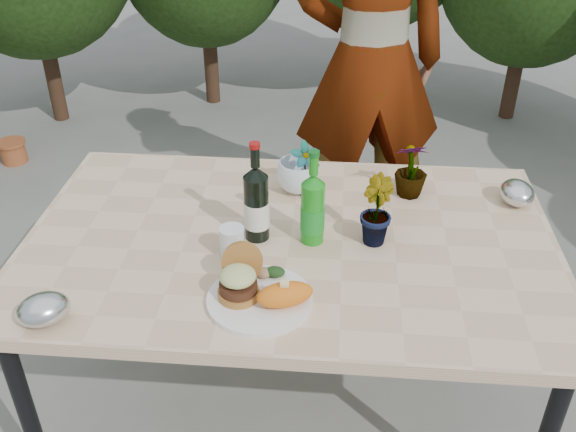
# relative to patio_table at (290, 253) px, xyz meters

# --- Properties ---
(ground) EXTENTS (80.00, 80.00, 0.00)m
(ground) POSITION_rel_patio_table_xyz_m (0.00, 0.00, -0.69)
(ground) COLOR slate
(ground) RESTS_ON ground
(patio_table) EXTENTS (1.60, 1.00, 0.75)m
(patio_table) POSITION_rel_patio_table_xyz_m (0.00, 0.00, 0.00)
(patio_table) COLOR beige
(patio_table) RESTS_ON ground
(dinner_plate) EXTENTS (0.28, 0.28, 0.01)m
(dinner_plate) POSITION_rel_patio_table_xyz_m (-0.06, -0.30, 0.06)
(dinner_plate) COLOR white
(dinner_plate) RESTS_ON patio_table
(burger_stack) EXTENTS (0.11, 0.16, 0.11)m
(burger_stack) POSITION_rel_patio_table_xyz_m (-0.11, -0.28, 0.12)
(burger_stack) COLOR #B7722D
(burger_stack) RESTS_ON dinner_plate
(sweet_potato) EXTENTS (0.17, 0.12, 0.06)m
(sweet_potato) POSITION_rel_patio_table_xyz_m (0.01, -0.32, 0.10)
(sweet_potato) COLOR orange
(sweet_potato) RESTS_ON dinner_plate
(grilled_veg) EXTENTS (0.08, 0.05, 0.03)m
(grilled_veg) POSITION_rel_patio_table_xyz_m (-0.04, -0.21, 0.09)
(grilled_veg) COLOR olive
(grilled_veg) RESTS_ON dinner_plate
(wine_bottle) EXTENTS (0.08, 0.08, 0.31)m
(wine_bottle) POSITION_rel_patio_table_xyz_m (-0.10, -0.00, 0.17)
(wine_bottle) COLOR black
(wine_bottle) RESTS_ON patio_table
(sparkling_water) EXTENTS (0.07, 0.07, 0.30)m
(sparkling_water) POSITION_rel_patio_table_xyz_m (0.07, -0.01, 0.17)
(sparkling_water) COLOR #198A19
(sparkling_water) RESTS_ON patio_table
(plastic_cup) EXTENTS (0.07, 0.07, 0.09)m
(plastic_cup) POSITION_rel_patio_table_xyz_m (-0.16, -0.10, 0.10)
(plastic_cup) COLOR silver
(plastic_cup) RESTS_ON patio_table
(seedling_left) EXTENTS (0.12, 0.10, 0.19)m
(seedling_left) POSITION_rel_patio_table_xyz_m (0.03, 0.25, 0.15)
(seedling_left) COLOR #226121
(seedling_left) RESTS_ON patio_table
(seedling_mid) EXTENTS (0.12, 0.14, 0.21)m
(seedling_mid) POSITION_rel_patio_table_xyz_m (0.25, 0.01, 0.16)
(seedling_mid) COLOR #306121
(seedling_mid) RESTS_ON patio_table
(seedling_right) EXTENTS (0.12, 0.12, 0.19)m
(seedling_right) POSITION_rel_patio_table_xyz_m (0.37, 0.29, 0.15)
(seedling_right) COLOR #24581E
(seedling_right) RESTS_ON patio_table
(blue_bowl) EXTENTS (0.16, 0.16, 0.11)m
(blue_bowl) POSITION_rel_patio_table_xyz_m (0.00, 0.28, 0.11)
(blue_bowl) COLOR white
(blue_bowl) RESTS_ON patio_table
(foil_packet_left) EXTENTS (0.17, 0.16, 0.08)m
(foil_packet_left) POSITION_rel_patio_table_xyz_m (-0.59, -0.42, 0.10)
(foil_packet_left) COLOR #BABDC2
(foil_packet_left) RESTS_ON patio_table
(foil_packet_right) EXTENTS (0.12, 0.14, 0.08)m
(foil_packet_right) POSITION_rel_patio_table_xyz_m (0.72, 0.26, 0.10)
(foil_packet_right) COLOR silver
(foil_packet_right) RESTS_ON patio_table
(person) EXTENTS (0.74, 0.56, 1.84)m
(person) POSITION_rel_patio_table_xyz_m (0.25, 1.10, 0.23)
(person) COLOR #9F664F
(person) RESTS_ON ground
(terracotta_pot) EXTENTS (0.17, 0.17, 0.14)m
(terracotta_pot) POSITION_rel_patio_table_xyz_m (-1.84, 1.75, -0.62)
(terracotta_pot) COLOR #A14E29
(terracotta_pot) RESTS_ON ground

